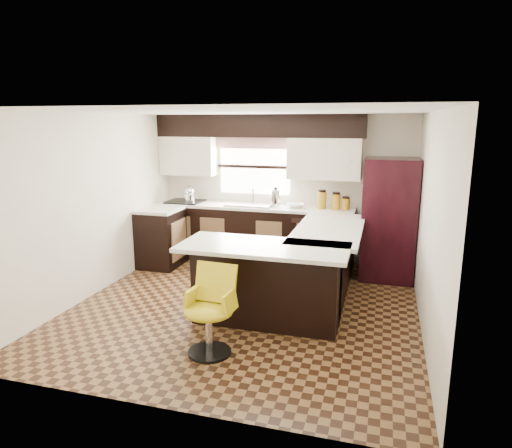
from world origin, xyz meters
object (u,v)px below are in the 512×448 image
(peninsula_return, at_px, (267,285))
(bar_chair, at_px, (209,312))
(peninsula_long, at_px, (324,264))
(refrigerator, at_px, (389,219))

(peninsula_return, relative_size, bar_chair, 1.84)
(bar_chair, bearing_deg, peninsula_long, 68.69)
(peninsula_long, xyz_separation_m, peninsula_return, (-0.53, -0.97, 0.00))
(peninsula_return, xyz_separation_m, bar_chair, (-0.37, -0.90, -0.00))
(peninsula_return, xyz_separation_m, refrigerator, (1.32, 2.00, 0.44))
(peninsula_long, relative_size, refrigerator, 1.10)
(refrigerator, bearing_deg, bar_chair, -120.29)
(peninsula_long, height_order, peninsula_return, same)
(peninsula_long, bearing_deg, refrigerator, 52.00)
(refrigerator, relative_size, bar_chair, 1.98)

